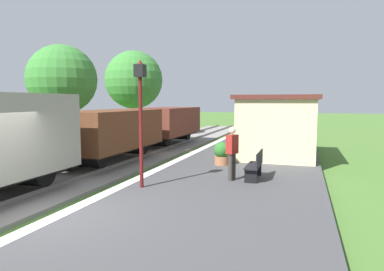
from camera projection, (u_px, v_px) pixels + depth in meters
ground_plane at (43, 225)px, 7.78m from camera, size 160.00×160.00×0.00m
platform_slab at (177, 237)px, 6.80m from camera, size 6.00×60.00×0.25m
platform_edge_stripe at (57, 216)px, 7.64m from camera, size 0.36×60.00×0.01m
freight_train at (103, 132)px, 14.34m from camera, size 2.50×19.40×2.72m
station_hut at (279, 125)px, 16.36m from camera, size 3.50×5.80×2.78m
bench_near_hut at (256, 165)px, 11.22m from camera, size 0.42×1.50×0.91m
bench_down_platform at (278, 135)px, 20.90m from camera, size 0.42×1.50×0.91m
person_waiting at (232, 151)px, 11.02m from camera, size 0.37×0.44×1.71m
potted_planter at (222, 153)px, 13.75m from camera, size 0.64×0.64×0.92m
lamp_post_near at (140, 100)px, 9.95m from camera, size 0.28×0.28×3.70m
tree_trackside_far at (62, 80)px, 17.90m from camera, size 3.54×3.54×5.66m
tree_field_left at (134, 80)px, 26.21m from camera, size 4.35×4.35×6.55m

